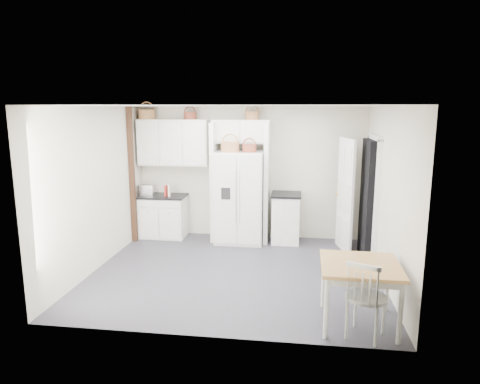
# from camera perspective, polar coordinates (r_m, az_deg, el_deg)

# --- Properties ---
(floor) EXTENTS (4.50, 4.50, 0.00)m
(floor) POSITION_cam_1_polar(r_m,az_deg,el_deg) (6.94, -0.58, -10.59)
(floor) COLOR #313039
(floor) RESTS_ON ground
(ceiling) EXTENTS (4.50, 4.50, 0.00)m
(ceiling) POSITION_cam_1_polar(r_m,az_deg,el_deg) (6.45, -0.62, 11.42)
(ceiling) COLOR white
(ceiling) RESTS_ON wall_back
(wall_back) EXTENTS (4.50, 0.00, 4.50)m
(wall_back) POSITION_cam_1_polar(r_m,az_deg,el_deg) (8.52, 1.33, 2.58)
(wall_back) COLOR silver
(wall_back) RESTS_ON floor
(wall_left) EXTENTS (0.00, 4.00, 4.00)m
(wall_left) POSITION_cam_1_polar(r_m,az_deg,el_deg) (7.24, -18.52, 0.46)
(wall_left) COLOR silver
(wall_left) RESTS_ON floor
(wall_right) EXTENTS (0.00, 4.00, 4.00)m
(wall_right) POSITION_cam_1_polar(r_m,az_deg,el_deg) (6.64, 19.01, -0.49)
(wall_right) COLOR silver
(wall_right) RESTS_ON floor
(refrigerator) EXTENTS (0.91, 0.73, 1.76)m
(refrigerator) POSITION_cam_1_polar(r_m,az_deg,el_deg) (8.23, -0.02, -0.68)
(refrigerator) COLOR white
(refrigerator) RESTS_ON floor
(base_cab_left) EXTENTS (0.89, 0.56, 0.82)m
(base_cab_left) POSITION_cam_1_polar(r_m,az_deg,el_deg) (8.77, -10.17, -3.29)
(base_cab_left) COLOR silver
(base_cab_left) RESTS_ON floor
(base_cab_right) EXTENTS (0.52, 0.63, 0.92)m
(base_cab_right) POSITION_cam_1_polar(r_m,az_deg,el_deg) (8.35, 6.12, -3.56)
(base_cab_right) COLOR silver
(base_cab_right) RESTS_ON floor
(dining_table) EXTENTS (0.94, 0.94, 0.76)m
(dining_table) POSITION_cam_1_polar(r_m,az_deg,el_deg) (5.45, 15.55, -12.96)
(dining_table) COLOR #9D6B40
(dining_table) RESTS_ON floor
(windsor_chair) EXTENTS (0.60, 0.58, 0.95)m
(windsor_chair) POSITION_cam_1_polar(r_m,az_deg,el_deg) (5.14, 16.50, -13.34)
(windsor_chair) COLOR silver
(windsor_chair) RESTS_ON floor
(counter_left) EXTENTS (0.92, 0.60, 0.04)m
(counter_left) POSITION_cam_1_polar(r_m,az_deg,el_deg) (8.67, -10.27, -0.54)
(counter_left) COLOR black
(counter_left) RESTS_ON base_cab_left
(counter_right) EXTENTS (0.56, 0.67, 0.04)m
(counter_right) POSITION_cam_1_polar(r_m,az_deg,el_deg) (8.24, 6.19, -0.33)
(counter_right) COLOR black
(counter_right) RESTS_ON base_cab_right
(toaster) EXTENTS (0.31, 0.20, 0.20)m
(toaster) POSITION_cam_1_polar(r_m,az_deg,el_deg) (8.77, -12.41, 0.30)
(toaster) COLOR silver
(toaster) RESTS_ON counter_left
(cookbook_red) EXTENTS (0.05, 0.15, 0.21)m
(cookbook_red) POSITION_cam_1_polar(r_m,az_deg,el_deg) (8.54, -9.80, 0.15)
(cookbook_red) COLOR red
(cookbook_red) RESTS_ON counter_left
(cookbook_cream) EXTENTS (0.06, 0.16, 0.24)m
(cookbook_cream) POSITION_cam_1_polar(r_m,az_deg,el_deg) (8.52, -9.41, 0.23)
(cookbook_cream) COLOR beige
(cookbook_cream) RESTS_ON counter_left
(basket_upper_a) EXTENTS (0.33, 0.33, 0.19)m
(basket_upper_a) POSITION_cam_1_polar(r_m,az_deg,el_deg) (8.72, -12.30, 10.07)
(basket_upper_a) COLOR olive
(basket_upper_a) RESTS_ON upper_cabinet
(basket_upper_c) EXTENTS (0.25, 0.25, 0.14)m
(basket_upper_c) POSITION_cam_1_polar(r_m,az_deg,el_deg) (8.47, -6.68, 10.07)
(basket_upper_c) COLOR maroon
(basket_upper_c) RESTS_ON upper_cabinet
(basket_bridge_b) EXTENTS (0.27, 0.27, 0.16)m
(basket_bridge_b) POSITION_cam_1_polar(r_m,az_deg,el_deg) (8.26, 1.60, 10.16)
(basket_bridge_b) COLOR olive
(basket_bridge_b) RESTS_ON bridge_cabinet
(basket_fridge_a) EXTENTS (0.34, 0.34, 0.18)m
(basket_fridge_a) POSITION_cam_1_polar(r_m,az_deg,el_deg) (8.02, -1.33, 6.03)
(basket_fridge_a) COLOR olive
(basket_fridge_a) RESTS_ON refrigerator
(basket_fridge_b) EXTENTS (0.26, 0.26, 0.14)m
(basket_fridge_b) POSITION_cam_1_polar(r_m,az_deg,el_deg) (7.97, 1.24, 5.85)
(basket_fridge_b) COLOR maroon
(basket_fridge_b) RESTS_ON refrigerator
(upper_cabinet) EXTENTS (1.40, 0.34, 0.90)m
(upper_cabinet) POSITION_cam_1_polar(r_m,az_deg,el_deg) (8.59, -8.84, 6.54)
(upper_cabinet) COLOR silver
(upper_cabinet) RESTS_ON wall_back
(bridge_cabinet) EXTENTS (1.12, 0.34, 0.45)m
(bridge_cabinet) POSITION_cam_1_polar(r_m,az_deg,el_deg) (8.29, 0.19, 8.07)
(bridge_cabinet) COLOR silver
(bridge_cabinet) RESTS_ON wall_back
(fridge_panel_left) EXTENTS (0.08, 0.60, 2.30)m
(fridge_panel_left) POSITION_cam_1_polar(r_m,az_deg,el_deg) (8.35, -3.40, 1.34)
(fridge_panel_left) COLOR silver
(fridge_panel_left) RESTS_ON floor
(fridge_panel_right) EXTENTS (0.08, 0.60, 2.30)m
(fridge_panel_right) POSITION_cam_1_polar(r_m,az_deg,el_deg) (8.22, 3.59, 1.18)
(fridge_panel_right) COLOR silver
(fridge_panel_right) RESTS_ON floor
(trim_post) EXTENTS (0.09, 0.09, 2.60)m
(trim_post) POSITION_cam_1_polar(r_m,az_deg,el_deg) (8.43, -14.21, 2.15)
(trim_post) COLOR black
(trim_post) RESTS_ON floor
(doorway_void) EXTENTS (0.18, 0.85, 2.05)m
(doorway_void) POSITION_cam_1_polar(r_m,az_deg,el_deg) (7.64, 16.79, -1.00)
(doorway_void) COLOR black
(doorway_void) RESTS_ON floor
(door_slab) EXTENTS (0.21, 0.79, 2.05)m
(door_slab) POSITION_cam_1_polar(r_m,az_deg,el_deg) (7.91, 13.84, -0.43)
(door_slab) COLOR white
(door_slab) RESTS_ON floor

